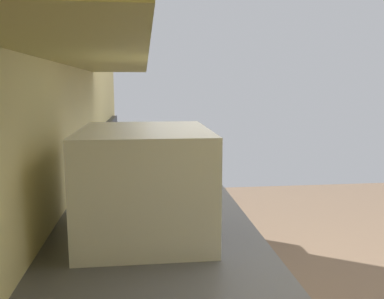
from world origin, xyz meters
The scene contains 5 objects.
wall_back centered at (0.00, 1.54, 1.33)m, with size 4.32×0.12×2.67m, color #E2D086.
oven_range centered at (1.59, 1.16, 0.48)m, with size 0.70×0.65×1.10m.
microwave centered at (-0.64, 1.18, 1.09)m, with size 0.49×0.40×0.33m.
bowl centered at (-0.12, 1.07, 0.96)m, with size 0.16×0.16×0.07m.
kettle centered at (0.18, 1.07, 0.99)m, with size 0.17×0.12×0.15m.
Camera 1 is at (-1.85, 1.18, 1.38)m, focal length 37.31 mm.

